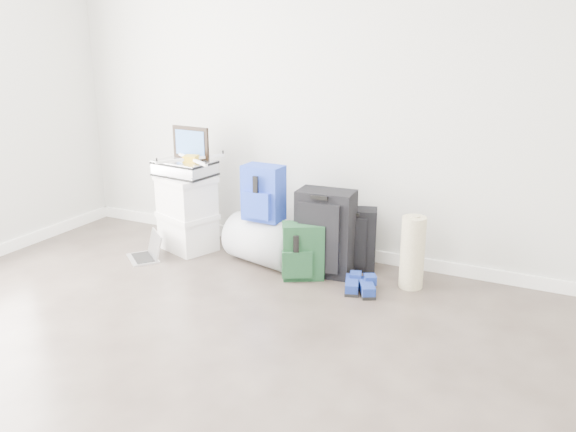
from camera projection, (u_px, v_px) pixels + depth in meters
The scene contains 14 objects.
ground at pixel (102, 399), 3.15m from camera, with size 5.00×5.00×0.00m, color #332A25.
room_envelope at pixel (70, 55), 2.66m from camera, with size 4.52×5.02×2.71m.
boxes_stack at pixel (187, 213), 5.21m from camera, with size 0.55×0.50×0.65m.
briefcase at pixel (185, 168), 5.09m from camera, with size 0.46×0.34×0.13m, color #B2B2B7.
painting at pixel (191, 143), 5.12m from camera, with size 0.36×0.05×0.27m.
drone at pixel (191, 159), 5.01m from camera, with size 0.53×0.53×0.05m.
duffel_bag at pixel (265, 241), 4.91m from camera, with size 0.38×0.38×0.62m, color #94979C.
blue_backpack at pixel (263, 194), 4.76m from camera, with size 0.32×0.23×0.44m.
large_suitcase at pixel (325, 233), 4.67m from camera, with size 0.45×0.31×0.67m.
green_backpack at pixel (302, 252), 4.62m from camera, with size 0.36×0.34×0.43m.
carry_on at pixel (355, 239), 4.79m from camera, with size 0.36×0.29×0.50m.
shoes at pixel (359, 287), 4.42m from camera, with size 0.30×0.27×0.08m.
rolled_rug at pixel (412, 252), 4.44m from camera, with size 0.18×0.18×0.54m, color tan.
laptop at pixel (148, 252), 5.06m from camera, with size 0.38×0.37×0.22m.
Camera 1 is at (2.07, -2.02, 1.83)m, focal length 38.00 mm.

